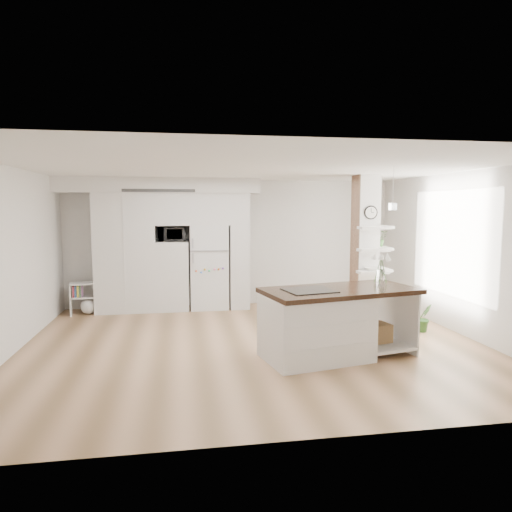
{
  "coord_description": "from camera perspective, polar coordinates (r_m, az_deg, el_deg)",
  "views": [
    {
      "loc": [
        -1.09,
        -6.82,
        2.1
      ],
      "look_at": [
        0.18,
        0.9,
        1.28
      ],
      "focal_mm": 32.0,
      "sensor_mm": 36.0,
      "label": 1
    }
  ],
  "objects": [
    {
      "name": "room",
      "position": [
        6.91,
        -0.3,
        3.99
      ],
      "size": [
        7.04,
        6.04,
        2.72
      ],
      "color": "white",
      "rests_on": "ground"
    },
    {
      "name": "cabinet_wall",
      "position": [
        9.52,
        -11.52,
        2.31
      ],
      "size": [
        4.0,
        0.71,
        2.7
      ],
      "color": "silver",
      "rests_on": "floor"
    },
    {
      "name": "kitchen_island",
      "position": [
        6.51,
        8.47,
        -8.23
      ],
      "size": [
        2.32,
        1.44,
        1.54
      ],
      "rotation": [
        0.0,
        0.0,
        0.2
      ],
      "color": "silver",
      "rests_on": "floor"
    },
    {
      "name": "column",
      "position": [
        8.71,
        14.15,
        0.9
      ],
      "size": [
        0.69,
        0.9,
        2.7
      ],
      "color": "silver",
      "rests_on": "floor"
    },
    {
      "name": "window",
      "position": [
        8.48,
        23.27,
        1.47
      ],
      "size": [
        0.0,
        2.4,
        2.4
      ],
      "primitive_type": "plane",
      "rotation": [
        1.57,
        0.0,
        -1.57
      ],
      "color": "white",
      "rests_on": "room"
    },
    {
      "name": "floor_plant_a",
      "position": [
        8.33,
        20.26,
        -7.25
      ],
      "size": [
        0.29,
        0.25,
        0.48
      ],
      "primitive_type": "imported",
      "rotation": [
        0.0,
        0.0,
        0.13
      ],
      "color": "#326628",
      "rests_on": "floor"
    },
    {
      "name": "refrigerator",
      "position": [
        9.6,
        -5.92,
        -1.35
      ],
      "size": [
        0.78,
        0.69,
        1.75
      ],
      "color": "white",
      "rests_on": "floor"
    },
    {
      "name": "microwave",
      "position": [
        9.46,
        -10.48,
        2.7
      ],
      "size": [
        0.54,
        0.37,
        0.3
      ],
      "primitive_type": "imported",
      "color": "#2D2D2D",
      "rests_on": "cabinet_wall"
    },
    {
      "name": "shelf_plant",
      "position": [
        8.95,
        15.23,
        2.12
      ],
      "size": [
        0.27,
        0.23,
        0.3
      ],
      "primitive_type": "imported",
      "color": "#326628",
      "rests_on": "column"
    },
    {
      "name": "bookshelf",
      "position": [
        9.69,
        -20.51,
        -5.19
      ],
      "size": [
        0.58,
        0.4,
        0.64
      ],
      "rotation": [
        0.0,
        0.0,
        0.17
      ],
      "color": "silver",
      "rests_on": "floor"
    },
    {
      "name": "floor",
      "position": [
        7.22,
        -0.29,
        -10.9
      ],
      "size": [
        7.0,
        6.0,
        0.01
      ],
      "primitive_type": "cube",
      "color": "tan",
      "rests_on": "ground"
    },
    {
      "name": "decor_bowl",
      "position": [
        8.5,
        14.22,
        -1.6
      ],
      "size": [
        0.22,
        0.22,
        0.05
      ],
      "primitive_type": "imported",
      "color": "white",
      "rests_on": "column"
    },
    {
      "name": "floor_plant_b",
      "position": [
        10.35,
        14.14,
        -4.6
      ],
      "size": [
        0.27,
        0.27,
        0.45
      ],
      "primitive_type": "imported",
      "rotation": [
        0.0,
        0.0,
        0.07
      ],
      "color": "#326628",
      "rests_on": "floor"
    },
    {
      "name": "pendant_light",
      "position": [
        7.51,
        12.51,
        6.03
      ],
      "size": [
        0.12,
        0.12,
        0.1
      ],
      "primitive_type": "cylinder",
      "color": "white",
      "rests_on": "room"
    }
  ]
}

